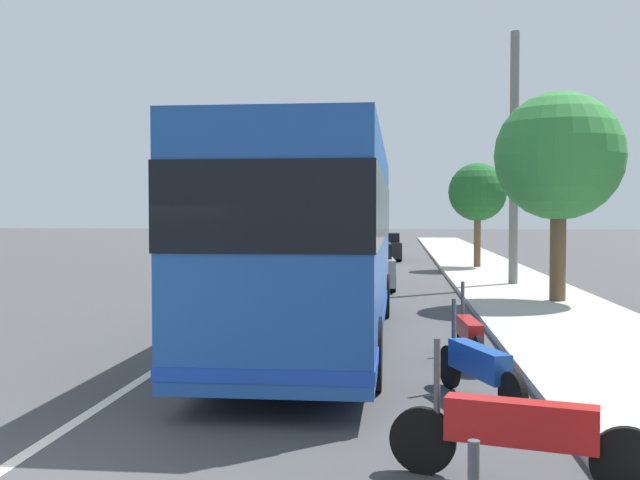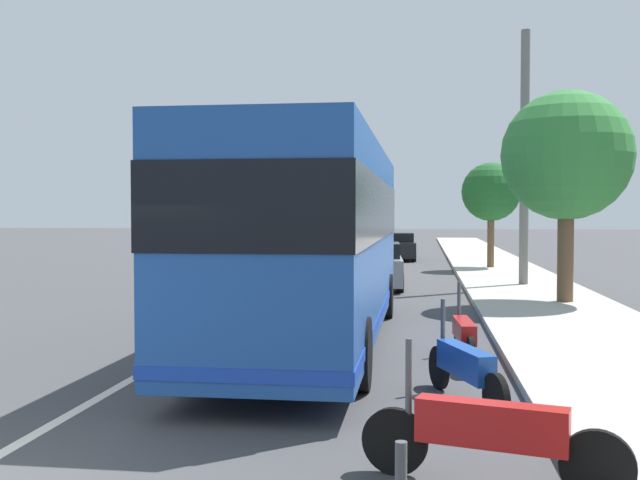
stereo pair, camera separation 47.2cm
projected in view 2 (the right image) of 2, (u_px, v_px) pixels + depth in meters
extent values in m
cube|color=#B2ADA3|center=(581.00, 331.00, 14.73)|extent=(110.00, 3.60, 0.14)
cube|color=silver|center=(224.00, 327.00, 15.71)|extent=(110.00, 0.16, 0.01)
cube|color=#1E4C9E|center=(314.00, 237.00, 13.68)|extent=(11.15, 2.49, 3.22)
cube|color=black|center=(314.00, 209.00, 13.66)|extent=(11.19, 2.53, 1.04)
cube|color=#193FB2|center=(314.00, 311.00, 13.73)|extent=(11.18, 2.52, 0.16)
cylinder|color=black|center=(289.00, 294.00, 17.42)|extent=(1.00, 0.30, 1.00)
cylinder|color=black|center=(386.00, 296.00, 17.11)|extent=(1.00, 0.30, 1.00)
cylinder|color=black|center=(196.00, 350.00, 10.36)|extent=(1.00, 0.30, 1.00)
cylinder|color=black|center=(359.00, 354.00, 10.05)|extent=(1.00, 0.30, 1.00)
cylinder|color=black|center=(395.00, 441.00, 6.83)|extent=(0.24, 0.61, 0.61)
cylinder|color=black|center=(597.00, 467.00, 6.14)|extent=(0.24, 0.61, 0.61)
cube|color=red|center=(491.00, 425.00, 6.48)|extent=(0.58, 1.32, 0.39)
cylinder|color=#4C4C51|center=(409.00, 377.00, 6.76)|extent=(0.06, 0.06, 0.70)
cylinder|color=black|center=(439.00, 368.00, 10.17)|extent=(0.58, 0.28, 0.58)
cylinder|color=black|center=(496.00, 399.00, 8.45)|extent=(0.58, 0.28, 0.58)
cube|color=#1947A5|center=(465.00, 362.00, 9.30)|extent=(1.32, 0.68, 0.36)
cylinder|color=#4C4C51|center=(443.00, 325.00, 10.02)|extent=(0.06, 0.06, 0.70)
cylinder|color=black|center=(458.00, 337.00, 12.75)|extent=(0.57, 0.12, 0.57)
cylinder|color=black|center=(471.00, 356.00, 11.03)|extent=(0.57, 0.12, 0.57)
cube|color=red|center=(464.00, 330.00, 11.88)|extent=(1.31, 0.32, 0.31)
cylinder|color=#4C4C51|center=(459.00, 303.00, 12.60)|extent=(0.06, 0.06, 0.70)
cube|color=gray|center=(374.00, 269.00, 24.04)|extent=(4.41, 2.03, 0.81)
cube|color=black|center=(374.00, 250.00, 23.95)|extent=(2.25, 1.76, 0.46)
cylinder|color=black|center=(350.00, 274.00, 25.53)|extent=(0.65, 0.26, 0.64)
cylinder|color=black|center=(398.00, 274.00, 25.41)|extent=(0.65, 0.26, 0.64)
cylinder|color=black|center=(347.00, 282.00, 22.70)|extent=(0.65, 0.26, 0.64)
cylinder|color=black|center=(400.00, 282.00, 22.57)|extent=(0.65, 0.26, 0.64)
cube|color=black|center=(397.00, 249.00, 38.39)|extent=(4.40, 1.98, 0.76)
cube|color=black|center=(397.00, 237.00, 38.28)|extent=(2.22, 1.71, 0.45)
cylinder|color=black|center=(382.00, 252.00, 39.87)|extent=(0.65, 0.26, 0.64)
cylinder|color=black|center=(411.00, 252.00, 39.75)|extent=(0.65, 0.26, 0.64)
cylinder|color=black|center=(382.00, 255.00, 37.04)|extent=(0.65, 0.26, 0.64)
cylinder|color=black|center=(414.00, 255.00, 36.92)|extent=(0.65, 0.26, 0.64)
cube|color=gold|center=(280.00, 254.00, 33.33)|extent=(4.57, 1.92, 0.82)
cube|color=black|center=(280.00, 239.00, 33.30)|extent=(2.12, 1.72, 0.47)
cylinder|color=black|center=(293.00, 262.00, 31.76)|extent=(0.65, 0.24, 0.64)
cylinder|color=black|center=(255.00, 262.00, 31.94)|extent=(0.65, 0.24, 0.64)
cylinder|color=black|center=(302.00, 258.00, 34.73)|extent=(0.65, 0.24, 0.64)
cylinder|color=black|center=(267.00, 258.00, 34.91)|extent=(0.65, 0.24, 0.64)
cylinder|color=brown|center=(565.00, 251.00, 19.05)|extent=(0.40, 0.40, 2.87)
sphere|color=#337F38|center=(567.00, 155.00, 18.97)|extent=(3.29, 3.29, 3.29)
cylinder|color=brown|center=(491.00, 240.00, 31.30)|extent=(0.29, 0.29, 2.56)
sphere|color=#1E5B26|center=(491.00, 192.00, 31.22)|extent=(2.45, 2.45, 2.45)
cylinder|color=slate|center=(524.00, 160.00, 23.65)|extent=(0.29, 0.29, 8.16)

